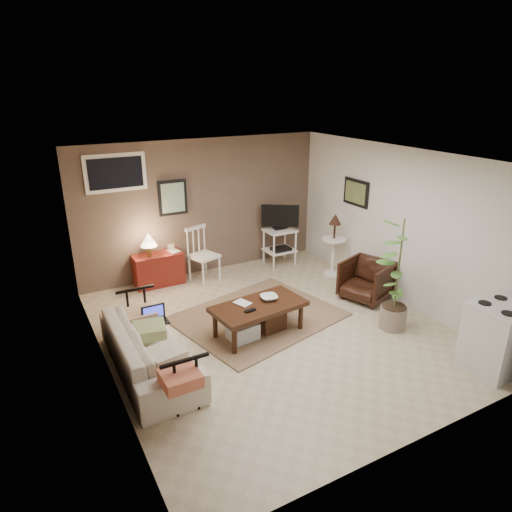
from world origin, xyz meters
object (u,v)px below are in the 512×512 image
side_table (334,237)px  red_console (158,267)px  coffee_table (258,317)px  potted_plant (398,271)px  spindle_chair (203,256)px  armchair (366,278)px  tv_stand (280,233)px  stove (497,337)px  sofa (148,341)px

side_table → red_console: bearing=159.9°
red_console → side_table: (2.91, -1.07, 0.37)m
coffee_table → potted_plant: bearing=-23.4°
red_console → side_table: size_ratio=0.84×
red_console → potted_plant: 3.95m
coffee_table → potted_plant: 2.01m
spindle_chair → side_table: (2.15, -0.87, 0.25)m
spindle_chair → armchair: size_ratio=1.36×
red_console → tv_stand: bearing=-4.5°
side_table → potted_plant: size_ratio=0.69×
stove → armchair: bearing=91.7°
spindle_chair → stove: size_ratio=1.11×
coffee_table → potted_plant: size_ratio=0.81×
side_table → coffee_table: bearing=-151.2°
red_console → spindle_chair: size_ratio=1.00×
coffee_table → spindle_chair: size_ratio=1.39×
sofa → stove: (3.66, -1.98, 0.04)m
coffee_table → spindle_chair: spindle_chair is taller
tv_stand → stove: 4.21m
armchair → coffee_table: bearing=-105.7°
sofa → potted_plant: 3.41m
red_console → spindle_chair: 0.80m
red_console → armchair: (2.75, -2.13, 0.02)m
potted_plant → spindle_chair: bearing=120.8°
red_console → coffee_table: bearing=-72.9°
sofa → armchair: bearing=-86.1°
coffee_table → armchair: size_ratio=1.88×
tv_stand → armchair: (0.42, -1.95, -0.26)m
side_table → potted_plant: potted_plant is taller
tv_stand → stove: size_ratio=1.35×
tv_stand → armchair: 2.01m
sofa → spindle_chair: spindle_chair is taller
sofa → red_console: (0.85, 2.38, -0.05)m
coffee_table → armchair: armchair is taller
red_console → sofa: bearing=-109.6°
sofa → stove: bearing=-118.4°
armchair → stove: bearing=-18.2°
sofa → spindle_chair: size_ratio=2.06×
side_table → stove: (-0.09, -3.29, -0.28)m
stove → tv_stand: bearing=96.6°
potted_plant → tv_stand: bearing=92.6°
coffee_table → sofa: bearing=-176.5°
red_console → stove: bearing=-57.1°
coffee_table → potted_plant: (1.76, -0.76, 0.60)m
tv_stand → side_table: size_ratio=1.02×
stove → spindle_chair: bearing=116.3°
armchair → potted_plant: (-0.29, -0.91, 0.52)m
tv_stand → potted_plant: size_ratio=0.71×
sofa → spindle_chair: (1.61, 2.18, 0.06)m
coffee_table → spindle_chair: 2.09m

